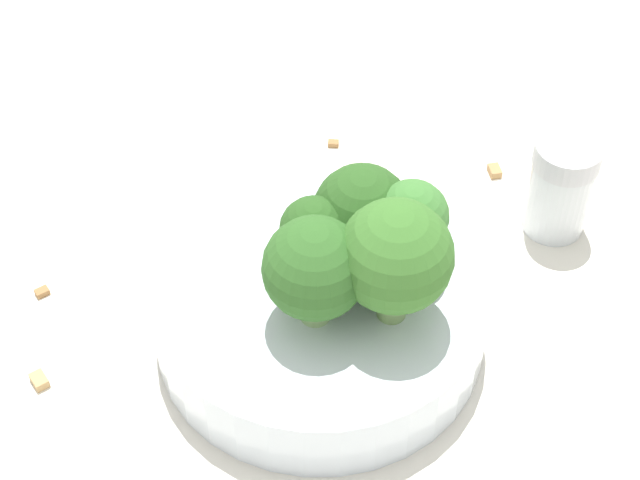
% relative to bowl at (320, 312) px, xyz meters
% --- Properties ---
extents(ground_plane, '(3.00, 3.00, 0.00)m').
position_rel_bowl_xyz_m(ground_plane, '(0.00, 0.00, -0.02)').
color(ground_plane, silver).
extents(bowl, '(0.16, 0.16, 0.04)m').
position_rel_bowl_xyz_m(bowl, '(0.00, 0.00, 0.00)').
color(bowl, silver).
rests_on(bowl, ground_plane).
extents(broccoli_floret_0, '(0.05, 0.05, 0.06)m').
position_rel_bowl_xyz_m(broccoli_floret_0, '(-0.02, 0.01, 0.05)').
color(broccoli_floret_0, '#8EB770').
rests_on(broccoli_floret_0, bowl).
extents(broccoli_floret_1, '(0.05, 0.05, 0.07)m').
position_rel_bowl_xyz_m(broccoli_floret_1, '(-0.03, -0.03, 0.06)').
color(broccoli_floret_1, '#7A9E5B').
rests_on(broccoli_floret_1, bowl).
extents(broccoli_floret_2, '(0.05, 0.05, 0.05)m').
position_rel_bowl_xyz_m(broccoli_floret_2, '(0.02, -0.03, 0.04)').
color(broccoli_floret_2, '#8EB770').
rests_on(broccoli_floret_2, bowl).
extents(broccoli_floret_3, '(0.03, 0.03, 0.05)m').
position_rel_bowl_xyz_m(broccoli_floret_3, '(0.01, -0.00, 0.04)').
color(broccoli_floret_3, '#7A9E5B').
rests_on(broccoli_floret_3, bowl).
extents(broccoli_floret_4, '(0.03, 0.03, 0.05)m').
position_rel_bowl_xyz_m(broccoli_floret_4, '(-0.00, -0.04, 0.05)').
color(broccoli_floret_4, '#84AD66').
rests_on(broccoli_floret_4, bowl).
extents(pepper_shaker, '(0.04, 0.04, 0.06)m').
position_rel_bowl_xyz_m(pepper_shaker, '(0.03, -0.14, 0.01)').
color(pepper_shaker, silver).
rests_on(pepper_shaker, ground_plane).
extents(almond_crumb_0, '(0.01, 0.01, 0.01)m').
position_rel_bowl_xyz_m(almond_crumb_0, '(0.13, -0.05, -0.02)').
color(almond_crumb_0, olive).
rests_on(almond_crumb_0, ground_plane).
extents(almond_crumb_1, '(0.01, 0.01, 0.01)m').
position_rel_bowl_xyz_m(almond_crumb_1, '(0.07, 0.13, -0.02)').
color(almond_crumb_1, olive).
rests_on(almond_crumb_1, ground_plane).
extents(almond_crumb_3, '(0.01, 0.01, 0.01)m').
position_rel_bowl_xyz_m(almond_crumb_3, '(0.08, -0.13, -0.01)').
color(almond_crumb_3, '#AD7F4C').
rests_on(almond_crumb_3, ground_plane).
extents(almond_crumb_4, '(0.01, 0.01, 0.01)m').
position_rel_bowl_xyz_m(almond_crumb_4, '(0.01, 0.14, -0.01)').
color(almond_crumb_4, tan).
rests_on(almond_crumb_4, ground_plane).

